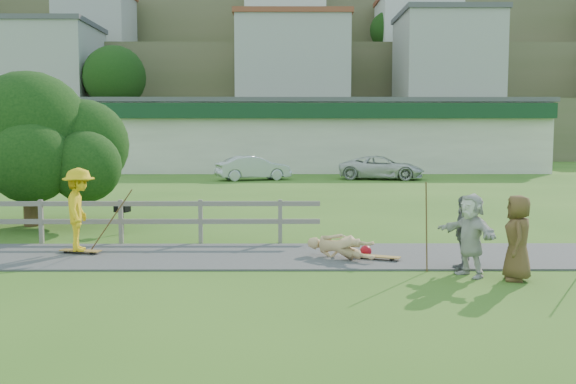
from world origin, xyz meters
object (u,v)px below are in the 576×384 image
(spectator_d, at_px, (471,235))
(car_white, at_px, (381,168))
(spectator_b, at_px, (463,233))
(spectator_c, at_px, (518,238))
(tree, at_px, (30,159))
(car_silver, at_px, (253,168))
(skater_rider, at_px, (79,214))
(skater_fallen, at_px, (340,247))
(bbq, at_px, (122,219))

(spectator_d, distance_m, car_white, 25.73)
(spectator_b, bearing_deg, spectator_c, 41.58)
(tree, bearing_deg, car_white, 54.88)
(spectator_d, bearing_deg, car_silver, 164.92)
(car_silver, relative_size, car_white, 0.86)
(car_silver, bearing_deg, skater_rider, 153.84)
(spectator_d, bearing_deg, car_white, 147.97)
(spectator_d, bearing_deg, spectator_b, 151.52)
(skater_fallen, xyz_separation_m, bbq, (-5.66, 3.65, 0.11))
(spectator_d, bearing_deg, tree, -148.76)
(skater_rider, distance_m, spectator_b, 8.41)
(bbq, bearing_deg, tree, 172.57)
(skater_fallen, bearing_deg, tree, 98.51)
(spectator_b, height_order, tree, tree)
(skater_fallen, relative_size, tree, 0.28)
(car_silver, bearing_deg, spectator_c, 174.49)
(spectator_b, relative_size, bbq, 1.89)
(tree, bearing_deg, bbq, -27.05)
(bbq, bearing_deg, car_white, 83.14)
(skater_fallen, relative_size, spectator_b, 1.06)
(skater_fallen, relative_size, bbq, 2.01)
(car_white, height_order, tree, tree)
(spectator_d, bearing_deg, skater_rider, -132.26)
(spectator_c, height_order, bbq, spectator_c)
(car_silver, bearing_deg, car_white, -105.35)
(car_silver, bearing_deg, spectator_d, 172.99)
(spectator_c, height_order, car_silver, spectator_c)
(car_white, xyz_separation_m, tree, (-13.25, -18.84, 1.29))
(car_silver, bearing_deg, tree, 143.57)
(spectator_c, bearing_deg, car_white, -168.02)
(skater_fallen, bearing_deg, spectator_d, -84.22)
(skater_rider, distance_m, spectator_c, 9.37)
(skater_fallen, height_order, spectator_c, spectator_c)
(spectator_b, xyz_separation_m, spectator_c, (0.77, -0.89, 0.05))
(spectator_b, height_order, car_silver, spectator_b)
(skater_rider, height_order, car_silver, skater_rider)
(skater_fallen, distance_m, car_silver, 23.76)
(spectator_c, relative_size, car_white, 0.32)
(spectator_b, height_order, bbq, spectator_b)
(spectator_b, height_order, spectator_d, spectator_d)
(car_silver, height_order, bbq, car_silver)
(skater_rider, bearing_deg, spectator_c, -117.36)
(spectator_b, bearing_deg, bbq, -119.57)
(spectator_d, height_order, car_white, spectator_d)
(skater_fallen, height_order, bbq, bbq)
(spectator_c, distance_m, spectator_d, 0.85)
(bbq, bearing_deg, car_silver, 102.18)
(spectator_b, height_order, spectator_c, spectator_c)
(skater_fallen, bearing_deg, spectator_b, -74.21)
(car_silver, bearing_deg, spectator_b, 173.27)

